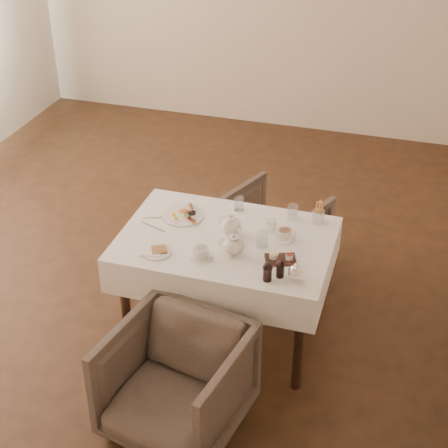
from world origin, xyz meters
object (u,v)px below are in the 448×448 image
teapot_centre (231,224)px  armchair_far (272,234)px  breakfast_plate (183,215)px  table (226,254)px  armchair_near (176,383)px

teapot_centre → armchair_far: bearing=102.6°
armchair_far → breakfast_plate: size_ratio=2.56×
table → teapot_centre: teapot_centre is taller
armchair_far → table: bearing=104.3°
breakfast_plate → armchair_near: bearing=-74.7°
armchair_far → breakfast_plate: breakfast_plate is taller
armchair_far → teapot_centre: (-0.09, -0.75, 0.52)m
armchair_near → armchair_far: size_ratio=1.05×
teapot_centre → armchair_near: bearing=-74.0°
table → armchair_far: size_ratio=1.90×
armchair_near → teapot_centre: size_ratio=4.04×
table → armchair_far: (0.11, 0.80, -0.33)m
armchair_near → breakfast_plate: 1.11m
armchair_near → table: bearing=98.6°
table → breakfast_plate: size_ratio=4.88×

